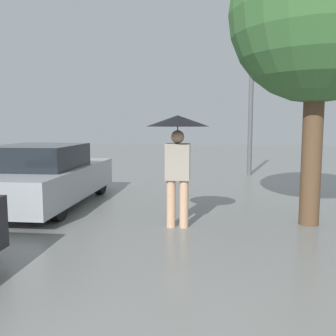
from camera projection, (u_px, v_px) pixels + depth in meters
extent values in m
cylinder|color=tan|center=(171.00, 203.00, 6.22)|extent=(0.15, 0.15, 0.80)
cylinder|color=tan|center=(184.00, 204.00, 6.20)|extent=(0.15, 0.15, 0.80)
cube|color=gray|center=(178.00, 162.00, 6.13)|extent=(0.40, 0.23, 0.60)
sphere|color=tan|center=(178.00, 137.00, 6.08)|extent=(0.22, 0.22, 0.22)
cylinder|color=#515456|center=(178.00, 146.00, 6.10)|extent=(0.02, 0.02, 0.64)
cone|color=black|center=(178.00, 121.00, 6.05)|extent=(1.03, 1.03, 0.18)
cube|color=#9EA3A8|center=(45.00, 182.00, 7.97)|extent=(1.83, 4.15, 0.63)
cube|color=black|center=(39.00, 156.00, 7.70)|extent=(1.55, 1.87, 0.48)
cylinder|color=black|center=(36.00, 180.00, 9.35)|extent=(0.18, 0.64, 0.64)
cylinder|color=black|center=(100.00, 181.00, 9.17)|extent=(0.18, 0.64, 0.64)
cylinder|color=black|center=(58.00, 203.00, 6.63)|extent=(0.18, 0.64, 0.64)
cylinder|color=brown|center=(312.00, 146.00, 6.27)|extent=(0.33, 0.33, 2.70)
sphere|color=#386633|center=(318.00, 13.00, 6.02)|extent=(2.87, 2.87, 2.87)
cylinder|color=#515456|center=(250.00, 120.00, 12.35)|extent=(0.15, 0.15, 3.65)
sphere|color=beige|center=(252.00, 61.00, 12.12)|extent=(0.26, 0.26, 0.26)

